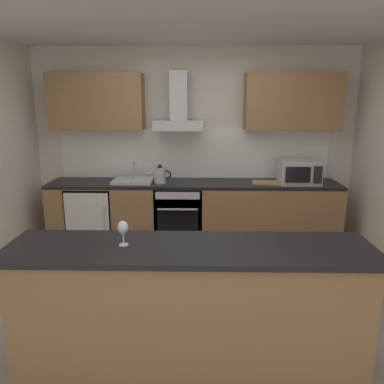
{
  "coord_description": "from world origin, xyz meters",
  "views": [
    {
      "loc": [
        0.09,
        -3.25,
        1.93
      ],
      "look_at": [
        0.0,
        0.39,
        1.05
      ],
      "focal_mm": 35.69,
      "sensor_mm": 36.0,
      "label": 1
    }
  ],
  "objects_px": {
    "range_hood": "(179,112)",
    "wine_glass": "(123,228)",
    "refrigerator": "(94,218)",
    "chopping_board": "(266,183)",
    "kettle": "(160,175)",
    "oven": "(179,215)",
    "sink": "(133,180)",
    "microwave": "(299,172)"
  },
  "relations": [
    {
      "from": "oven",
      "to": "wine_glass",
      "type": "relative_size",
      "value": 4.5
    },
    {
      "from": "refrigerator",
      "to": "kettle",
      "type": "height_order",
      "value": "kettle"
    },
    {
      "from": "range_hood",
      "to": "wine_glass",
      "type": "relative_size",
      "value": 4.05
    },
    {
      "from": "kettle",
      "to": "wine_glass",
      "type": "xyz_separation_m",
      "value": [
        -0.02,
        -2.24,
        0.06
      ]
    },
    {
      "from": "kettle",
      "to": "range_hood",
      "type": "xyz_separation_m",
      "value": [
        0.24,
        0.16,
        0.78
      ]
    },
    {
      "from": "oven",
      "to": "chopping_board",
      "type": "relative_size",
      "value": 2.35
    },
    {
      "from": "sink",
      "to": "kettle",
      "type": "distance_m",
      "value": 0.36
    },
    {
      "from": "oven",
      "to": "refrigerator",
      "type": "relative_size",
      "value": 0.94
    },
    {
      "from": "refrigerator",
      "to": "sink",
      "type": "relative_size",
      "value": 1.7
    },
    {
      "from": "refrigerator",
      "to": "kettle",
      "type": "xyz_separation_m",
      "value": [
        0.89,
        -0.03,
        0.58
      ]
    },
    {
      "from": "chopping_board",
      "to": "sink",
      "type": "bearing_deg",
      "value": 178.83
    },
    {
      "from": "kettle",
      "to": "range_hood",
      "type": "relative_size",
      "value": 0.4
    },
    {
      "from": "refrigerator",
      "to": "microwave",
      "type": "height_order",
      "value": "microwave"
    },
    {
      "from": "oven",
      "to": "chopping_board",
      "type": "xyz_separation_m",
      "value": [
        1.11,
        -0.02,
        0.45
      ]
    },
    {
      "from": "sink",
      "to": "oven",
      "type": "bearing_deg",
      "value": -1.07
    },
    {
      "from": "range_hood",
      "to": "oven",
      "type": "bearing_deg",
      "value": -90.0
    },
    {
      "from": "refrigerator",
      "to": "sink",
      "type": "bearing_deg",
      "value": 1.46
    },
    {
      "from": "oven",
      "to": "sink",
      "type": "xyz_separation_m",
      "value": [
        -0.59,
        0.01,
        0.47
      ]
    },
    {
      "from": "microwave",
      "to": "kettle",
      "type": "relative_size",
      "value": 1.73
    },
    {
      "from": "microwave",
      "to": "range_hood",
      "type": "bearing_deg",
      "value": 174.07
    },
    {
      "from": "refrigerator",
      "to": "microwave",
      "type": "relative_size",
      "value": 1.7
    },
    {
      "from": "oven",
      "to": "refrigerator",
      "type": "distance_m",
      "value": 1.13
    },
    {
      "from": "sink",
      "to": "chopping_board",
      "type": "height_order",
      "value": "sink"
    },
    {
      "from": "wine_glass",
      "to": "chopping_board",
      "type": "bearing_deg",
      "value": 58.71
    },
    {
      "from": "range_hood",
      "to": "wine_glass",
      "type": "xyz_separation_m",
      "value": [
        -0.26,
        -2.4,
        -0.72
      ]
    },
    {
      "from": "wine_glass",
      "to": "chopping_board",
      "type": "height_order",
      "value": "wine_glass"
    },
    {
      "from": "kettle",
      "to": "chopping_board",
      "type": "distance_m",
      "value": 1.35
    },
    {
      "from": "range_hood",
      "to": "wine_glass",
      "type": "bearing_deg",
      "value": -96.14
    },
    {
      "from": "refrigerator",
      "to": "wine_glass",
      "type": "distance_m",
      "value": 2.51
    },
    {
      "from": "refrigerator",
      "to": "wine_glass",
      "type": "xyz_separation_m",
      "value": [
        0.87,
        -2.27,
        0.64
      ]
    },
    {
      "from": "microwave",
      "to": "range_hood",
      "type": "xyz_separation_m",
      "value": [
        -1.52,
        0.16,
        0.74
      ]
    },
    {
      "from": "oven",
      "to": "kettle",
      "type": "bearing_deg",
      "value": -171.85
    },
    {
      "from": "oven",
      "to": "refrigerator",
      "type": "height_order",
      "value": "oven"
    },
    {
      "from": "sink",
      "to": "range_hood",
      "type": "xyz_separation_m",
      "value": [
        0.59,
        0.12,
        0.86
      ]
    },
    {
      "from": "sink",
      "to": "chopping_board",
      "type": "xyz_separation_m",
      "value": [
        1.69,
        -0.03,
        -0.02
      ]
    },
    {
      "from": "microwave",
      "to": "sink",
      "type": "relative_size",
      "value": 1.0
    },
    {
      "from": "refrigerator",
      "to": "range_hood",
      "type": "bearing_deg",
      "value": 6.7
    },
    {
      "from": "refrigerator",
      "to": "chopping_board",
      "type": "xyz_separation_m",
      "value": [
        2.23,
        -0.02,
        0.49
      ]
    },
    {
      "from": "microwave",
      "to": "wine_glass",
      "type": "xyz_separation_m",
      "value": [
        -1.77,
        -2.24,
        0.01
      ]
    },
    {
      "from": "microwave",
      "to": "wine_glass",
      "type": "height_order",
      "value": "microwave"
    },
    {
      "from": "oven",
      "to": "refrigerator",
      "type": "bearing_deg",
      "value": -179.86
    },
    {
      "from": "refrigerator",
      "to": "range_hood",
      "type": "distance_m",
      "value": 1.77
    }
  ]
}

